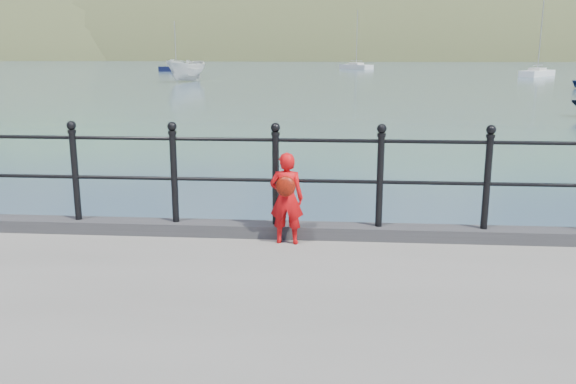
# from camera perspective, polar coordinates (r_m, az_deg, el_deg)

# --- Properties ---
(ground) EXTENTS (600.00, 600.00, 0.00)m
(ground) POSITION_cam_1_polar(r_m,az_deg,el_deg) (7.81, -5.45, -10.69)
(ground) COLOR #2D4251
(ground) RESTS_ON ground
(kerb) EXTENTS (60.00, 0.30, 0.15)m
(kerb) POSITION_cam_1_polar(r_m,az_deg,el_deg) (7.30, -5.84, -3.43)
(kerb) COLOR #28282B
(kerb) RESTS_ON quay
(railing) EXTENTS (18.11, 0.11, 1.20)m
(railing) POSITION_cam_1_polar(r_m,az_deg,el_deg) (7.12, -5.98, 2.35)
(railing) COLOR black
(railing) RESTS_ON kerb
(far_shore) EXTENTS (830.00, 200.00, 156.00)m
(far_shore) POSITION_cam_1_polar(r_m,az_deg,el_deg) (250.53, 13.23, 7.01)
(far_shore) COLOR #333A21
(far_shore) RESTS_ON ground
(child) EXTENTS (0.40, 0.32, 1.05)m
(child) POSITION_cam_1_polar(r_m,az_deg,el_deg) (6.84, -0.14, -0.54)
(child) COLOR red
(child) RESTS_ON quay
(launch_white) EXTENTS (3.85, 6.10, 2.21)m
(launch_white) POSITION_cam_1_polar(r_m,az_deg,el_deg) (61.28, -9.48, 11.15)
(launch_white) COLOR silver
(launch_white) RESTS_ON ground
(sailboat_left) EXTENTS (5.16, 2.66, 7.18)m
(sailboat_left) POSITION_cam_1_polar(r_m,az_deg,el_deg) (89.98, -10.41, 11.24)
(sailboat_left) COLOR black
(sailboat_left) RESTS_ON ground
(sailboat_deep) EXTENTS (5.40, 6.12, 9.31)m
(sailboat_deep) POSITION_cam_1_polar(r_m,az_deg,el_deg) (100.22, 6.39, 11.56)
(sailboat_deep) COLOR silver
(sailboat_deep) RESTS_ON ground
(sailboat_far) EXTENTS (5.55, 6.49, 9.59)m
(sailboat_far) POSITION_cam_1_polar(r_m,az_deg,el_deg) (78.50, 22.28, 10.23)
(sailboat_far) COLOR white
(sailboat_far) RESTS_ON ground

